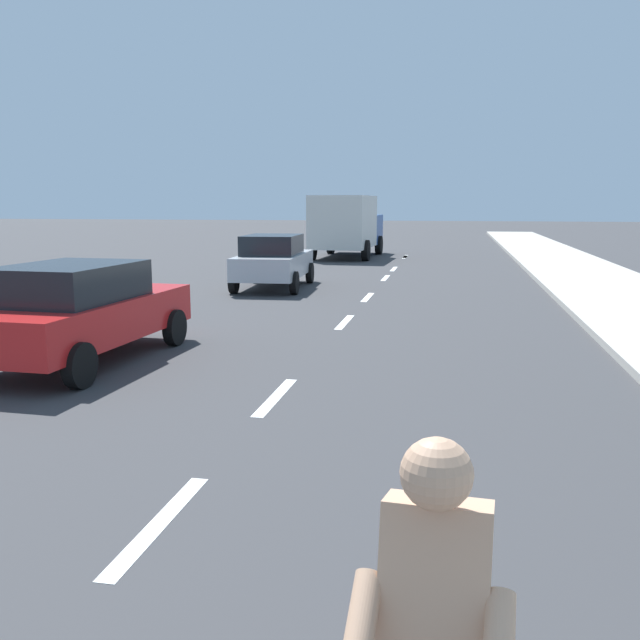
# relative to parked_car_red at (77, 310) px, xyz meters

# --- Properties ---
(ground_plane) EXTENTS (160.00, 160.00, 0.00)m
(ground_plane) POSITION_rel_parked_car_red_xyz_m (3.57, 6.99, -0.84)
(ground_plane) COLOR #38383A
(sidewalk_strip) EXTENTS (3.60, 80.00, 0.14)m
(sidewalk_strip) POSITION_rel_parked_car_red_xyz_m (10.19, 8.99, -0.77)
(sidewalk_strip) COLOR #B2ADA3
(sidewalk_strip) RESTS_ON ground
(lane_stripe_2) EXTENTS (0.16, 1.80, 0.01)m
(lane_stripe_2) POSITION_rel_parked_car_red_xyz_m (3.57, -5.04, -0.84)
(lane_stripe_2) COLOR white
(lane_stripe_2) RESTS_ON ground
(lane_stripe_3) EXTENTS (0.16, 1.80, 0.01)m
(lane_stripe_3) POSITION_rel_parked_car_red_xyz_m (3.57, -1.37, -0.84)
(lane_stripe_3) COLOR white
(lane_stripe_3) RESTS_ON ground
(lane_stripe_4) EXTENTS (0.16, 1.80, 0.01)m
(lane_stripe_4) POSITION_rel_parked_car_red_xyz_m (3.57, 4.43, -0.84)
(lane_stripe_4) COLOR white
(lane_stripe_4) RESTS_ON ground
(lane_stripe_5) EXTENTS (0.16, 1.80, 0.01)m
(lane_stripe_5) POSITION_rel_parked_car_red_xyz_m (3.57, 8.40, -0.84)
(lane_stripe_5) COLOR white
(lane_stripe_5) RESTS_ON ground
(lane_stripe_6) EXTENTS (0.16, 1.80, 0.01)m
(lane_stripe_6) POSITION_rel_parked_car_red_xyz_m (3.57, 13.28, -0.84)
(lane_stripe_6) COLOR white
(lane_stripe_6) RESTS_ON ground
(lane_stripe_7) EXTENTS (0.16, 1.80, 0.01)m
(lane_stripe_7) POSITION_rel_parked_car_red_xyz_m (3.57, 16.50, -0.84)
(lane_stripe_7) COLOR white
(lane_stripe_7) RESTS_ON ground
(lane_stripe_8) EXTENTS (0.16, 1.80, 0.01)m
(lane_stripe_8) POSITION_rel_parked_car_red_xyz_m (3.57, 22.78, -0.84)
(lane_stripe_8) COLOR white
(lane_stripe_8) RESTS_ON ground
(lane_stripe_9) EXTENTS (0.16, 1.80, 0.01)m
(lane_stripe_9) POSITION_rel_parked_car_red_xyz_m (3.57, 22.44, -0.84)
(lane_stripe_9) COLOR white
(lane_stripe_9) RESTS_ON ground
(parked_car_red) EXTENTS (2.17, 4.44, 1.57)m
(parked_car_red) POSITION_rel_parked_car_red_xyz_m (0.00, 0.00, 0.00)
(parked_car_red) COLOR red
(parked_car_red) RESTS_ON ground
(parked_car_silver) EXTENTS (2.06, 4.16, 1.57)m
(parked_car_silver) POSITION_rel_parked_car_red_xyz_m (0.59, 9.87, -0.00)
(parked_car_silver) COLOR #B7BABF
(parked_car_silver) RESTS_ON ground
(delivery_truck) EXTENTS (2.87, 6.33, 2.80)m
(delivery_truck) POSITION_rel_parked_car_red_xyz_m (0.92, 21.86, 0.66)
(delivery_truck) COLOR #23478C
(delivery_truck) RESTS_ON ground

